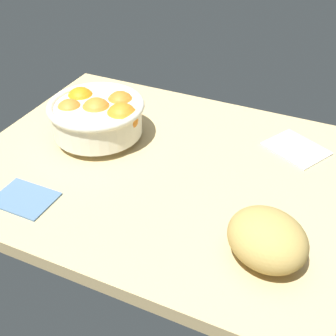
{
  "coord_description": "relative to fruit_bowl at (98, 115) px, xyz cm",
  "views": [
    {
      "loc": [
        -34.79,
        71.58,
        58.17
      ],
      "look_at": [
        -4.93,
        6.58,
        5.0
      ],
      "focal_mm": 47.67,
      "sensor_mm": 36.0,
      "label": 1
    }
  ],
  "objects": [
    {
      "name": "napkin_folded",
      "position": [
        1.48,
        26.07,
        -5.7
      ],
      "size": [
        11.9,
        9.07,
        0.82
      ],
      "primitive_type": "cube",
      "rotation": [
        0.0,
        0.0,
        -0.01
      ],
      "color": "slate",
      "rests_on": "ground"
    },
    {
      "name": "napkin_spare",
      "position": [
        -44.09,
        -14.3,
        -5.64
      ],
      "size": [
        16.38,
        15.27,
        0.93
      ],
      "primitive_type": "cube",
      "rotation": [
        0.0,
        0.0,
        -0.49
      ],
      "color": "silver",
      "rests_on": "ground"
    },
    {
      "name": "fruit_bowl",
      "position": [
        0.0,
        0.0,
        0.0
      ],
      "size": [
        22.49,
        22.49,
        10.71
      ],
      "color": "silver",
      "rests_on": "ground"
    },
    {
      "name": "bread_loaf",
      "position": [
        -45.9,
        20.97,
        -1.78
      ],
      "size": [
        18.98,
        18.36,
        8.65
      ],
      "primitive_type": "ellipsoid",
      "rotation": [
        0.0,
        0.0,
        2.58
      ],
      "color": "tan",
      "rests_on": "ground"
    },
    {
      "name": "ground_plane",
      "position": [
        -18.0,
        4.09,
        -7.61
      ],
      "size": [
        82.61,
        66.49,
        3.0
      ],
      "primitive_type": "cube",
      "color": "tan"
    }
  ]
}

